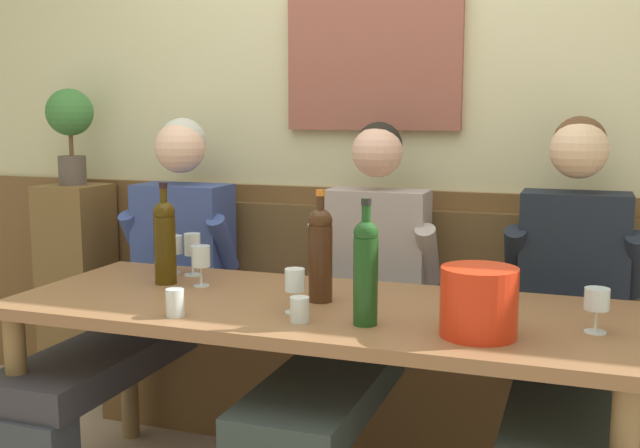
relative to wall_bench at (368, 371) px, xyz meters
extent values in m
cube|color=beige|center=(0.00, 0.26, 1.12)|extent=(6.80, 0.08, 2.80)
cube|color=#8F4F42|center=(-0.05, 0.20, 1.27)|extent=(0.75, 0.04, 0.57)
cube|color=brown|center=(0.00, 0.21, 0.23)|extent=(6.80, 0.03, 1.02)
cube|color=brown|center=(0.00, -0.02, -0.06)|extent=(2.31, 0.42, 0.44)
cube|color=#592C2D|center=(0.00, -0.02, 0.18)|extent=(2.26, 0.39, 0.05)
cube|color=brown|center=(0.00, 0.17, 0.43)|extent=(2.31, 0.04, 0.45)
cube|color=brown|center=(0.00, -0.65, 0.43)|extent=(2.01, 0.78, 0.04)
cylinder|color=brown|center=(-0.93, -0.97, 0.06)|extent=(0.07, 0.07, 0.69)
cylinder|color=brown|center=(-0.93, -0.34, 0.06)|extent=(0.07, 0.07, 0.69)
cylinder|color=brown|center=(0.93, -0.34, 0.06)|extent=(0.07, 0.07, 0.69)
cube|color=#302E36|center=(-0.84, -0.58, 0.15)|extent=(0.34, 1.03, 0.11)
cube|color=#354686|center=(-0.84, -0.02, 0.48)|extent=(0.40, 0.22, 0.54)
sphere|color=beige|center=(-0.84, -0.03, 0.91)|extent=(0.22, 0.22, 0.22)
sphere|color=beige|center=(-0.84, 0.00, 0.94)|extent=(0.20, 0.20, 0.20)
cylinder|color=#354686|center=(-1.06, -0.06, 0.51)|extent=(0.08, 0.20, 0.27)
cylinder|color=#354686|center=(-0.63, -0.06, 0.51)|extent=(0.08, 0.20, 0.27)
cube|color=#2D3736|center=(0.03, -0.57, 0.15)|extent=(0.34, 1.04, 0.11)
cube|color=#9D9190|center=(0.03, -0.02, 0.48)|extent=(0.41, 0.19, 0.55)
sphere|color=#DEA791|center=(0.03, -0.03, 0.91)|extent=(0.20, 0.20, 0.20)
sphere|color=black|center=(0.03, 0.00, 0.93)|extent=(0.18, 0.18, 0.18)
cylinder|color=#9D9190|center=(-0.18, -0.05, 0.51)|extent=(0.08, 0.20, 0.27)
cylinder|color=#9D9190|center=(0.25, -0.05, 0.51)|extent=(0.08, 0.20, 0.27)
cube|color=#293330|center=(0.78, -0.57, 0.15)|extent=(0.32, 1.04, 0.11)
cube|color=black|center=(0.78, -0.02, 0.49)|extent=(0.38, 0.21, 0.57)
sphere|color=#DEB391|center=(0.78, -0.03, 0.93)|extent=(0.21, 0.21, 0.21)
sphere|color=brown|center=(0.78, 0.00, 0.95)|extent=(0.19, 0.19, 0.19)
cylinder|color=black|center=(0.58, -0.06, 0.52)|extent=(0.08, 0.20, 0.27)
cylinder|color=black|center=(0.99, -0.06, 0.52)|extent=(0.08, 0.20, 0.27)
cylinder|color=red|center=(0.55, -0.84, 0.54)|extent=(0.21, 0.21, 0.19)
cylinder|color=#3D2B08|center=(-0.61, -0.56, 0.57)|extent=(0.08, 0.08, 0.25)
sphere|color=#3D2B08|center=(-0.61, -0.56, 0.71)|extent=(0.08, 0.08, 0.08)
cylinder|color=#3D2B08|center=(-0.61, -0.56, 0.76)|extent=(0.03, 0.03, 0.08)
cylinder|color=black|center=(-0.61, -0.56, 0.80)|extent=(0.03, 0.03, 0.02)
cylinder|color=#3D2212|center=(0.01, -0.62, 0.57)|extent=(0.08, 0.08, 0.25)
sphere|color=#3D2212|center=(0.01, -0.62, 0.71)|extent=(0.08, 0.08, 0.08)
cylinder|color=#3D2212|center=(0.01, -0.62, 0.76)|extent=(0.03, 0.03, 0.07)
cylinder|color=orange|center=(0.01, -0.62, 0.81)|extent=(0.03, 0.03, 0.02)
cylinder|color=#194218|center=(0.22, -0.83, 0.58)|extent=(0.07, 0.07, 0.26)
sphere|color=#194218|center=(0.22, -0.83, 0.72)|extent=(0.07, 0.07, 0.07)
cylinder|color=#194218|center=(0.22, -0.83, 0.76)|extent=(0.03, 0.03, 0.07)
cylinder|color=black|center=(0.22, -0.83, 0.81)|extent=(0.03, 0.03, 0.02)
cylinder|color=silver|center=(-0.58, -0.40, 0.45)|extent=(0.07, 0.07, 0.00)
cylinder|color=silver|center=(-0.58, -0.40, 0.49)|extent=(0.01, 0.01, 0.07)
cylinder|color=silver|center=(-0.58, -0.40, 0.57)|extent=(0.06, 0.06, 0.08)
cylinder|color=#E4DF8A|center=(-0.58, -0.40, 0.54)|extent=(0.05, 0.05, 0.02)
cylinder|color=silver|center=(-0.47, -0.55, 0.45)|extent=(0.06, 0.06, 0.00)
cylinder|color=silver|center=(-0.47, -0.55, 0.48)|extent=(0.01, 0.01, 0.07)
cylinder|color=silver|center=(-0.47, -0.55, 0.56)|extent=(0.07, 0.07, 0.08)
cylinder|color=#E5DE8F|center=(-0.47, -0.55, 0.53)|extent=(0.06, 0.06, 0.02)
cylinder|color=silver|center=(-0.68, -0.39, 0.45)|extent=(0.06, 0.06, 0.00)
cylinder|color=silver|center=(-0.68, -0.39, 0.49)|extent=(0.01, 0.01, 0.07)
cylinder|color=silver|center=(-0.68, -0.39, 0.56)|extent=(0.08, 0.08, 0.07)
cylinder|color=#DED983|center=(-0.68, -0.39, 0.53)|extent=(0.07, 0.07, 0.02)
cylinder|color=silver|center=(-0.02, -0.78, 0.45)|extent=(0.06, 0.06, 0.00)
cylinder|color=silver|center=(-0.02, -0.78, 0.48)|extent=(0.01, 0.01, 0.06)
cylinder|color=silver|center=(-0.02, -0.78, 0.55)|extent=(0.06, 0.06, 0.07)
cylinder|color=#E2D485|center=(-0.02, -0.78, 0.53)|extent=(0.05, 0.05, 0.03)
cylinder|color=silver|center=(0.86, -0.69, 0.45)|extent=(0.06, 0.06, 0.00)
cylinder|color=silver|center=(0.86, -0.69, 0.48)|extent=(0.01, 0.01, 0.06)
cylinder|color=silver|center=(0.86, -0.69, 0.54)|extent=(0.07, 0.07, 0.06)
cylinder|color=#E0E48A|center=(0.86, -0.69, 0.52)|extent=(0.06, 0.06, 0.02)
cylinder|color=silver|center=(-0.35, -0.94, 0.49)|extent=(0.06, 0.06, 0.09)
cylinder|color=silver|center=(0.03, -0.87, 0.48)|extent=(0.06, 0.06, 0.08)
cube|color=brown|center=(-1.45, 0.03, 0.22)|extent=(0.28, 0.28, 1.01)
cylinder|color=brown|center=(-1.45, 0.03, 0.79)|extent=(0.13, 0.13, 0.14)
cylinder|color=brown|center=(-1.45, 0.03, 0.92)|extent=(0.02, 0.02, 0.11)
sphere|color=#3B7638|center=(-1.45, 0.03, 1.06)|extent=(0.22, 0.22, 0.22)
camera|label=1|loc=(0.81, -2.88, 1.06)|focal=42.18mm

